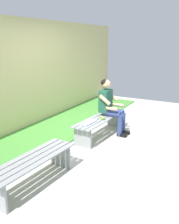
% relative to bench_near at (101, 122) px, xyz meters
% --- Properties ---
extents(ground_plane, '(10.00, 7.00, 0.04)m').
position_rel_bench_near_xyz_m(ground_plane, '(1.11, 1.00, -0.34)').
color(ground_plane, beige).
extents(grass_strip, '(9.00, 1.49, 0.03)m').
position_rel_bench_near_xyz_m(grass_strip, '(1.11, -1.11, -0.31)').
color(grass_strip, '#478C38').
rests_on(grass_strip, ground).
extents(brick_wall, '(9.50, 0.24, 2.55)m').
position_rel_bench_near_xyz_m(brick_wall, '(0.50, -1.94, 0.95)').
color(brick_wall, '#D1C684').
rests_on(brick_wall, ground).
extents(bench_near, '(1.70, 0.52, 0.42)m').
position_rel_bench_near_xyz_m(bench_near, '(0.00, 0.00, 0.00)').
color(bench_near, gray).
rests_on(bench_near, ground).
extents(bench_far, '(1.56, 0.51, 0.42)m').
position_rel_bench_near_xyz_m(bench_far, '(2.21, 0.00, -0.00)').
color(bench_far, gray).
rests_on(bench_far, ground).
extents(person_seated, '(0.50, 0.69, 1.23)m').
position_rel_bench_near_xyz_m(person_seated, '(-0.28, 0.10, 0.34)').
color(person_seated, '#1E513D').
rests_on(person_seated, ground).
extents(apple, '(0.08, 0.08, 0.08)m').
position_rel_bench_near_xyz_m(apple, '(0.12, 0.11, 0.14)').
color(apple, '#72B738').
rests_on(apple, bench_near).
extents(book_open, '(0.42, 0.18, 0.02)m').
position_rel_bench_near_xyz_m(book_open, '(0.44, -0.05, 0.11)').
color(book_open, white).
rests_on(book_open, bench_near).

